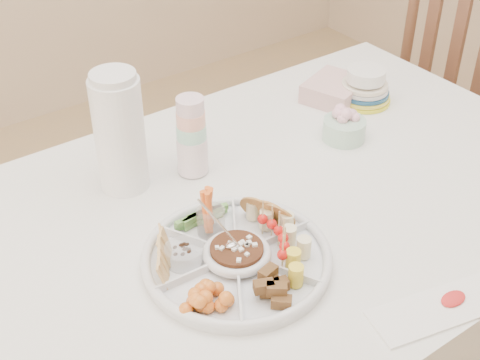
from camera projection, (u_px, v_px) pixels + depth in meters
dining_table at (280, 309)px, 1.77m from camera, size 1.52×1.02×0.76m
chair at (415, 121)px, 2.24m from camera, size 0.52×0.52×1.09m
party_tray at (237, 256)px, 1.35m from camera, size 0.40×0.40×0.04m
bean_dip at (237, 253)px, 1.34m from camera, size 0.11×0.11×0.04m
tortillas at (264, 212)px, 1.43m from camera, size 0.11×0.11×0.06m
carrot_cucumber at (203, 206)px, 1.41m from camera, size 0.12×0.12×0.11m
pita_raisins at (171, 250)px, 1.33m from camera, size 0.11×0.11×0.06m
cherries at (205, 292)px, 1.24m from camera, size 0.13×0.13×0.05m
granola_chunks at (274, 290)px, 1.25m from camera, size 0.11×0.11×0.04m
banana_tomato at (302, 240)px, 1.33m from camera, size 0.10×0.10×0.08m
cup_stack at (192, 136)px, 1.57m from camera, size 0.09×0.09×0.20m
thermos at (119, 131)px, 1.50m from camera, size 0.15×0.15×0.30m
flower_bowl at (345, 125)px, 1.72m from camera, size 0.13×0.13×0.08m
napkin_stack at (335, 90)px, 1.91m from camera, size 0.20×0.19×0.06m
plate_stack at (365, 86)px, 1.88m from camera, size 0.16×0.16×0.10m
placemat at (442, 308)px, 1.26m from camera, size 0.30×0.16×0.01m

